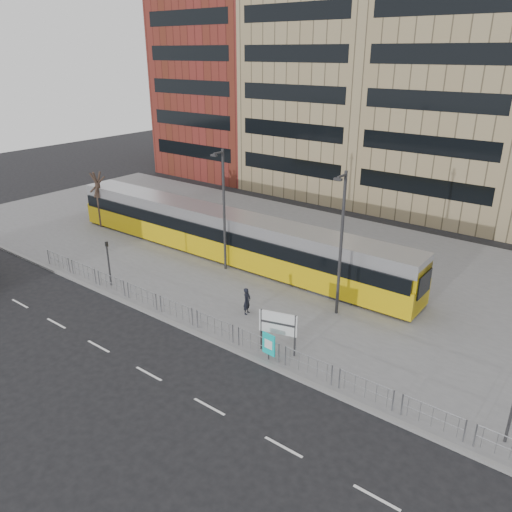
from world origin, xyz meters
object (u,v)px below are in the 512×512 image
Objects in this scene: tram at (226,235)px; bare_tree at (96,170)px; lamp_post_east at (341,240)px; ad_panel at (269,345)px; station_sign at (278,325)px; lamp_post_west at (223,206)px; pedestrian at (247,301)px; traffic_light_west at (108,258)px.

bare_tree is (-13.37, -1.35, 3.33)m from tram.
lamp_post_east is at bearing -3.22° from bare_tree.
station_sign is at bearing 95.76° from ad_panel.
station_sign is 0.27× the size of lamp_post_east.
pedestrian is at bearing -38.01° from lamp_post_west.
bare_tree is at bearing 66.31° from pedestrian.
tram is at bearing 144.28° from ad_panel.
bare_tree reaches higher than station_sign.
station_sign is 6.31m from lamp_post_east.
lamp_post_west is 1.00× the size of lamp_post_east.
bare_tree is at bearing 178.25° from lamp_post_west.
lamp_post_west is at bearing -1.75° from bare_tree.
lamp_post_east is 24.38m from bare_tree.
station_sign is 1.09m from ad_panel.
station_sign is 11.59m from lamp_post_west.
bare_tree is (-23.99, 7.69, 4.23)m from ad_panel.
pedestrian is at bearing -142.16° from lamp_post_east.
tram reaches higher than station_sign.
tram is at bearing 166.06° from lamp_post_east.
pedestrian is at bearing 30.08° from traffic_light_west.
bare_tree is at bearing 147.73° from station_sign.
lamp_post_west reaches higher than traffic_light_west.
bare_tree reaches higher than pedestrian.
bare_tree is (-14.83, 0.45, 0.45)m from lamp_post_west.
lamp_post_west is at bearing 146.39° from ad_panel.
traffic_light_west is 15.17m from lamp_post_east.
traffic_light_west is 0.36× the size of lamp_post_east.
station_sign is (10.61, -8.23, -0.16)m from tram.
pedestrian reaches higher than ad_panel.
lamp_post_west is at bearing 128.66° from station_sign.
lamp_post_west is 9.56m from lamp_post_east.
lamp_post_west reaches higher than pedestrian.
tram is 13.98m from ad_panel.
traffic_light_west is 13.10m from bare_tree.
tram is 13.43m from station_sign.
tram is 9.09m from pedestrian.
pedestrian is (-3.82, 2.26, -0.78)m from station_sign.
traffic_light_west is (-13.42, -0.23, 0.37)m from station_sign.
lamp_post_east is at bearing -5.51° from lamp_post_west.
pedestrian is 0.53× the size of traffic_light_west.
pedestrian is 6.54m from lamp_post_east.
lamp_post_west is at bearing -51.55° from tram.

